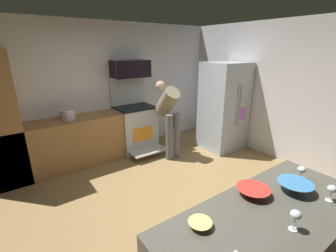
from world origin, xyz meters
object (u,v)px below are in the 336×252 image
(refrigerator, at_px, (224,107))
(wine_glass_mid, at_px, (302,170))
(stock_pot, at_px, (68,115))
(mixing_bowl_small, at_px, (253,191))
(wine_glass_near, at_px, (296,216))
(person_cook, at_px, (169,114))
(microwave, at_px, (130,69))
(mixing_bowl_large, at_px, (200,224))
(wine_glass_far, at_px, (332,190))
(mixing_bowl_prep, at_px, (295,187))
(oven_range, at_px, (135,127))

(refrigerator, bearing_deg, wine_glass_mid, -123.73)
(stock_pot, bearing_deg, mixing_bowl_small, -76.96)
(refrigerator, xyz_separation_m, wine_glass_near, (-2.30, -2.68, 0.11))
(wine_glass_near, bearing_deg, person_cook, 70.31)
(microwave, distance_m, mixing_bowl_small, 3.47)
(microwave, distance_m, stock_pot, 1.49)
(mixing_bowl_large, distance_m, stock_pot, 3.27)
(mixing_bowl_small, bearing_deg, stock_pot, 103.04)
(microwave, height_order, person_cook, microwave)
(microwave, relative_size, wine_glass_far, 5.10)
(refrigerator, xyz_separation_m, mixing_bowl_large, (-2.80, -2.28, 0.00))
(microwave, xyz_separation_m, mixing_bowl_large, (-1.19, -3.35, -0.78))
(mixing_bowl_small, bearing_deg, microwave, 80.60)
(mixing_bowl_prep, xyz_separation_m, wine_glass_near, (-0.47, -0.24, 0.08))
(mixing_bowl_prep, bearing_deg, oven_range, 86.55)
(person_cook, height_order, wine_glass_far, person_cook)
(oven_range, relative_size, person_cook, 1.03)
(person_cook, height_order, stock_pot, person_cook)
(wine_glass_mid, bearing_deg, refrigerator, 56.27)
(mixing_bowl_small, xyz_separation_m, wine_glass_mid, (0.58, -0.12, 0.07))
(mixing_bowl_large, xyz_separation_m, stock_pot, (-0.12, 3.27, 0.07))
(microwave, bearing_deg, wine_glass_mid, -89.46)
(microwave, relative_size, person_cook, 0.50)
(oven_range, distance_m, stock_pot, 1.39)
(mixing_bowl_large, relative_size, wine_glass_near, 1.09)
(mixing_bowl_small, relative_size, stock_pot, 1.12)
(refrigerator, height_order, mixing_bowl_large, refrigerator)
(microwave, height_order, stock_pot, microwave)
(oven_range, relative_size, refrigerator, 0.84)
(refrigerator, relative_size, mixing_bowl_prep, 6.11)
(wine_glass_far, height_order, stock_pot, stock_pot)
(refrigerator, bearing_deg, oven_range, 148.75)
(mixing_bowl_large, bearing_deg, wine_glass_far, -20.66)
(wine_glass_mid, bearing_deg, wine_glass_far, -114.32)
(wine_glass_near, bearing_deg, oven_range, 79.51)
(person_cook, bearing_deg, refrigerator, -13.30)
(mixing_bowl_large, xyz_separation_m, wine_glass_far, (1.08, -0.41, 0.08))
(mixing_bowl_prep, bearing_deg, wine_glass_mid, 15.25)
(mixing_bowl_prep, xyz_separation_m, wine_glass_mid, (0.24, 0.07, 0.06))
(oven_range, distance_m, refrigerator, 1.94)
(person_cook, bearing_deg, mixing_bowl_large, -121.44)
(wine_glass_far, bearing_deg, wine_glass_mid, 65.68)
(oven_range, bearing_deg, refrigerator, -31.25)
(oven_range, height_order, mixing_bowl_prep, oven_range)
(person_cook, bearing_deg, microwave, 116.13)
(wine_glass_mid, relative_size, wine_glass_far, 0.94)
(mixing_bowl_large, bearing_deg, stock_pot, 92.10)
(wine_glass_far, bearing_deg, refrigerator, 57.27)
(refrigerator, relative_size, wine_glass_far, 12.61)
(microwave, height_order, mixing_bowl_prep, microwave)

